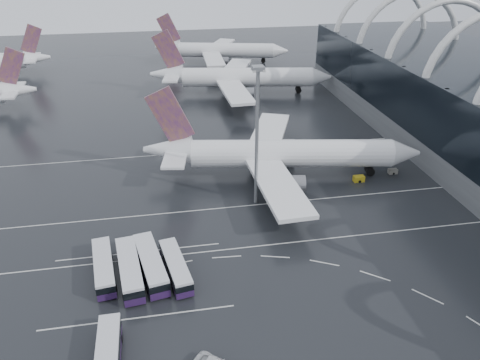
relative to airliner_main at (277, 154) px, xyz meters
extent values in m
plane|color=black|center=(-6.83, -24.17, -5.27)|extent=(420.00, 420.00, 0.00)
torus|color=silver|center=(51.17, 22.83, 12.73)|extent=(33.80, 1.80, 33.80)
torus|color=silver|center=(51.17, 41.83, 12.73)|extent=(33.80, 1.80, 33.80)
torus|color=silver|center=(51.17, 60.83, 12.73)|extent=(33.80, 1.80, 33.80)
cube|color=silver|center=(-6.83, -26.17, -5.26)|extent=(120.00, 0.25, 0.01)
cube|color=silver|center=(-6.83, -12.17, -5.26)|extent=(120.00, 0.25, 0.01)
cube|color=silver|center=(-6.83, 15.83, -5.26)|extent=(120.00, 0.25, 0.01)
cube|color=silver|center=(-30.83, -40.17, -5.26)|extent=(28.00, 0.25, 0.01)
cube|color=silver|center=(-30.83, -24.17, -5.26)|extent=(28.00, 0.25, 0.01)
cylinder|color=white|center=(3.12, -0.54, 0.19)|extent=(45.11, 13.69, 6.21)
cone|color=white|center=(28.32, -4.86, 0.19)|extent=(7.38, 7.21, 6.21)
cone|color=white|center=(-24.18, 4.15, 1.26)|extent=(11.60, 7.93, 6.21)
cube|color=#461A70|center=(-23.13, 3.97, 9.19)|extent=(10.27, 2.38, 13.16)
cube|color=white|center=(-22.07, 3.79, 1.26)|extent=(8.01, 19.81, 0.54)
cube|color=white|center=(-3.36, -13.00, -0.45)|extent=(8.54, 27.04, 0.86)
cube|color=white|center=(1.17, 13.38, -0.45)|extent=(16.88, 27.63, 0.86)
cylinder|color=slate|center=(0.44, -9.85, -2.38)|extent=(6.42, 4.58, 3.64)
cylinder|color=slate|center=(3.70, 9.14, -2.38)|extent=(6.42, 4.58, 3.64)
cube|color=black|center=(-1.10, 0.19, -4.09)|extent=(13.82, 8.93, 2.36)
cylinder|color=white|center=(5.35, 62.30, 0.31)|extent=(44.56, 13.78, 6.35)
cone|color=white|center=(30.32, 57.97, 0.31)|extent=(7.55, 7.37, 6.35)
cone|color=white|center=(-21.78, 67.00, 1.41)|extent=(11.87, 8.12, 6.35)
cube|color=#461A70|center=(-20.70, 66.81, 9.51)|extent=(10.50, 2.45, 13.45)
cube|color=white|center=(-19.62, 66.62, 1.41)|extent=(8.21, 20.25, 0.55)
cube|color=white|center=(-1.30, 49.57, -0.34)|extent=(8.69, 27.63, 0.88)
cube|color=white|center=(3.37, 76.52, -0.34)|extent=(17.28, 28.25, 0.88)
cylinder|color=slate|center=(2.59, 52.78, -2.31)|extent=(6.57, 4.69, 3.72)
cylinder|color=slate|center=(5.95, 72.19, -2.31)|extent=(6.57, 4.69, 3.72)
cube|color=black|center=(1.04, 63.05, -4.06)|extent=(14.13, 9.14, 2.41)
cylinder|color=white|center=(4.78, 106.23, -0.04)|extent=(40.10, 15.13, 5.94)
cone|color=white|center=(27.12, 100.83, -0.04)|extent=(7.37, 7.22, 5.94)
cone|color=white|center=(-19.55, 112.11, 0.98)|extent=(11.35, 8.18, 5.94)
cube|color=#461A70|center=(-18.56, 111.87, 8.56)|extent=(9.74, 2.92, 12.59)
cube|color=white|center=(-17.56, 111.63, 0.98)|extent=(8.81, 19.00, 0.51)
cube|color=white|center=(-2.21, 94.75, -0.66)|extent=(7.88, 25.80, 0.82)
cube|color=white|center=(3.81, 119.64, -0.66)|extent=(17.53, 26.19, 0.82)
cylinder|color=slate|center=(1.62, 97.51, -2.50)|extent=(6.29, 4.71, 3.48)
cylinder|color=slate|center=(5.95, 115.43, -2.50)|extent=(6.29, 4.71, 3.48)
cube|color=black|center=(0.80, 107.20, -4.14)|extent=(13.49, 9.26, 2.25)
cone|color=white|center=(-67.54, 59.25, 0.73)|extent=(9.94, 5.88, 5.71)
cube|color=#461A70|center=(-68.52, 59.23, 8.01)|extent=(9.49, 0.76, 12.09)
cube|color=white|center=(-69.51, 59.21, 0.73)|extent=(4.75, 17.78, 0.49)
cone|color=white|center=(-70.67, 103.80, 0.56)|extent=(9.88, 6.12, 5.54)
cube|color=#461A70|center=(-71.63, 103.74, 7.63)|extent=(9.22, 1.14, 11.75)
cube|color=white|center=(-72.58, 103.68, 0.56)|extent=(5.35, 17.43, 0.48)
cube|color=black|center=(-85.36, 102.89, -4.22)|extent=(11.82, 6.81, 2.10)
cube|color=#2E143F|center=(-36.21, -29.63, -4.37)|extent=(4.57, 13.17, 1.09)
cube|color=black|center=(-36.21, -29.63, -3.18)|extent=(4.59, 12.93, 1.29)
cube|color=silver|center=(-36.21, -29.63, -2.31)|extent=(4.57, 13.17, 0.45)
cylinder|color=black|center=(-34.29, -33.54, -4.77)|extent=(0.48, 1.03, 0.99)
cylinder|color=black|center=(-37.03, -33.91, -4.77)|extent=(0.48, 1.03, 0.99)
cylinder|color=black|center=(-35.39, -25.35, -4.77)|extent=(0.48, 1.03, 0.99)
cylinder|color=black|center=(-38.13, -25.72, -4.77)|extent=(0.48, 1.03, 0.99)
cube|color=#2E143F|center=(-32.08, -31.10, -4.30)|extent=(4.89, 14.25, 1.18)
cube|color=black|center=(-32.08, -31.10, -3.01)|extent=(4.92, 13.98, 1.40)
cube|color=silver|center=(-32.08, -31.10, -2.07)|extent=(4.89, 14.25, 0.48)
cylinder|color=black|center=(-30.02, -35.33, -4.73)|extent=(0.51, 1.11, 1.07)
cylinder|color=black|center=(-32.99, -35.72, -4.73)|extent=(0.51, 1.11, 1.07)
cylinder|color=black|center=(-31.17, -26.47, -4.73)|extent=(0.51, 1.11, 1.07)
cylinder|color=black|center=(-34.14, -26.86, -4.73)|extent=(0.51, 1.11, 1.07)
cube|color=#2E143F|center=(-28.74, -30.37, -4.30)|extent=(5.68, 14.34, 1.18)
cube|color=black|center=(-28.74, -30.37, -3.01)|extent=(5.69, 14.08, 1.40)
cube|color=silver|center=(-28.74, -30.37, -2.06)|extent=(5.68, 14.34, 0.48)
cylinder|color=black|center=(-26.44, -34.49, -4.73)|extent=(0.57, 1.13, 1.08)
cylinder|color=black|center=(-29.38, -35.05, -4.73)|extent=(0.57, 1.13, 1.08)
cylinder|color=black|center=(-28.11, -25.69, -4.73)|extent=(0.57, 1.13, 1.08)
cylinder|color=black|center=(-31.05, -26.25, -4.73)|extent=(0.57, 1.13, 1.08)
cube|color=#2E143F|center=(-24.84, -31.52, -4.41)|extent=(4.86, 12.73, 1.05)
cube|color=black|center=(-24.84, -31.52, -3.26)|extent=(4.88, 12.49, 1.24)
cube|color=silver|center=(-24.84, -31.52, -2.42)|extent=(4.86, 12.73, 0.43)
cylinder|color=black|center=(-22.84, -35.22, -4.79)|extent=(0.49, 1.00, 0.96)
cylinder|color=black|center=(-25.47, -35.67, -4.79)|extent=(0.49, 1.00, 0.96)
cylinder|color=black|center=(-24.20, -27.37, -4.79)|extent=(0.49, 1.00, 0.96)
cylinder|color=black|center=(-26.83, -27.83, -4.79)|extent=(0.49, 1.00, 0.96)
cube|color=black|center=(-34.33, -48.35, -3.22)|extent=(2.95, 12.41, 1.26)
cube|color=silver|center=(-34.33, -48.35, -2.37)|extent=(2.90, 12.67, 0.44)
cylinder|color=black|center=(-33.00, -44.29, -4.78)|extent=(0.35, 0.98, 0.97)
cylinder|color=black|center=(-35.71, -44.31, -4.78)|extent=(0.35, 0.98, 0.97)
cylinder|color=gray|center=(-7.28, -11.04, 8.48)|extent=(0.69, 0.69, 27.50)
cube|color=gray|center=(-7.28, -11.04, 22.53)|extent=(2.16, 2.16, 0.79)
cube|color=silver|center=(-7.28, -11.04, 22.24)|extent=(1.96, 1.96, 0.39)
cube|color=gold|center=(17.29, -6.23, -4.61)|extent=(2.40, 1.42, 1.31)
cube|color=slate|center=(26.56, -4.00, -4.71)|extent=(2.04, 1.21, 1.11)
cube|color=gold|center=(4.50, 9.76, -4.71)|extent=(2.04, 1.21, 1.12)
camera|label=1|loc=(-25.35, -92.33, 43.94)|focal=35.00mm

